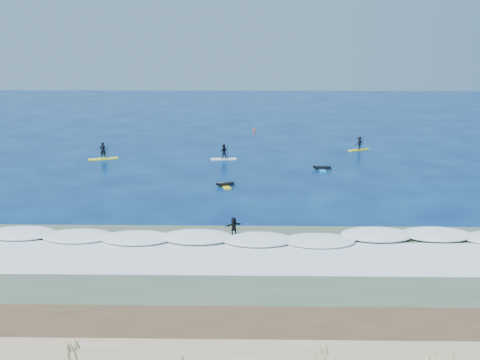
{
  "coord_description": "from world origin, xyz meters",
  "views": [
    {
      "loc": [
        0.39,
        -43.07,
        13.41
      ],
      "look_at": [
        -0.35,
        2.39,
        0.6
      ],
      "focal_mm": 40.0,
      "sensor_mm": 36.0,
      "label": 1
    }
  ],
  "objects_px": {
    "wave_surfer": "(234,228)",
    "marker_buoy": "(254,130)",
    "sup_paddler_left": "(103,153)",
    "prone_paddler_near": "(225,185)",
    "prone_paddler_far": "(322,168)",
    "sup_paddler_right": "(359,144)",
    "sup_paddler_center": "(224,153)"
  },
  "relations": [
    {
      "from": "sup_paddler_left",
      "to": "prone_paddler_far",
      "type": "height_order",
      "value": "sup_paddler_left"
    },
    {
      "from": "prone_paddler_near",
      "to": "prone_paddler_far",
      "type": "height_order",
      "value": "prone_paddler_far"
    },
    {
      "from": "prone_paddler_near",
      "to": "wave_surfer",
      "type": "xyz_separation_m",
      "value": [
        1.12,
        -12.23,
        0.62
      ]
    },
    {
      "from": "sup_paddler_left",
      "to": "marker_buoy",
      "type": "relative_size",
      "value": 4.87
    },
    {
      "from": "prone_paddler_far",
      "to": "marker_buoy",
      "type": "relative_size",
      "value": 3.52
    },
    {
      "from": "sup_paddler_left",
      "to": "prone_paddler_near",
      "type": "xyz_separation_m",
      "value": [
        13.52,
        -10.15,
        -0.53
      ]
    },
    {
      "from": "sup_paddler_left",
      "to": "marker_buoy",
      "type": "height_order",
      "value": "sup_paddler_left"
    },
    {
      "from": "sup_paddler_center",
      "to": "sup_paddler_right",
      "type": "height_order",
      "value": "sup_paddler_center"
    },
    {
      "from": "prone_paddler_near",
      "to": "prone_paddler_far",
      "type": "xyz_separation_m",
      "value": [
        9.37,
        6.05,
        0.01
      ]
    },
    {
      "from": "prone_paddler_near",
      "to": "wave_surfer",
      "type": "bearing_deg",
      "value": 164.34
    },
    {
      "from": "sup_paddler_left",
      "to": "sup_paddler_center",
      "type": "relative_size",
      "value": 1.14
    },
    {
      "from": "sup_paddler_right",
      "to": "prone_paddler_far",
      "type": "bearing_deg",
      "value": -148.13
    },
    {
      "from": "wave_surfer",
      "to": "prone_paddler_near",
      "type": "bearing_deg",
      "value": 69.48
    },
    {
      "from": "sup_paddler_center",
      "to": "wave_surfer",
      "type": "xyz_separation_m",
      "value": [
        1.71,
        -22.5,
        0.05
      ]
    },
    {
      "from": "sup_paddler_right",
      "to": "prone_paddler_near",
      "type": "bearing_deg",
      "value": -161.49
    },
    {
      "from": "sup_paddler_right",
      "to": "wave_surfer",
      "type": "bearing_deg",
      "value": -143.62
    },
    {
      "from": "sup_paddler_center",
      "to": "prone_paddler_far",
      "type": "xyz_separation_m",
      "value": [
        9.97,
        -4.22,
        -0.55
      ]
    },
    {
      "from": "sup_paddler_left",
      "to": "sup_paddler_right",
      "type": "relative_size",
      "value": 1.2
    },
    {
      "from": "sup_paddler_center",
      "to": "prone_paddler_far",
      "type": "relative_size",
      "value": 1.22
    },
    {
      "from": "sup_paddler_right",
      "to": "marker_buoy",
      "type": "bearing_deg",
      "value": 109.96
    },
    {
      "from": "sup_paddler_center",
      "to": "sup_paddler_right",
      "type": "distance_m",
      "value": 16.15
    },
    {
      "from": "sup_paddler_left",
      "to": "prone_paddler_far",
      "type": "distance_m",
      "value": 23.26
    },
    {
      "from": "sup_paddler_left",
      "to": "prone_paddler_near",
      "type": "relative_size",
      "value": 1.47
    },
    {
      "from": "sup_paddler_left",
      "to": "prone_paddler_far",
      "type": "bearing_deg",
      "value": -30.73
    },
    {
      "from": "sup_paddler_left",
      "to": "sup_paddler_center",
      "type": "distance_m",
      "value": 12.92
    },
    {
      "from": "sup_paddler_left",
      "to": "prone_paddler_near",
      "type": "bearing_deg",
      "value": -57.48
    },
    {
      "from": "sup_paddler_right",
      "to": "marker_buoy",
      "type": "height_order",
      "value": "sup_paddler_right"
    },
    {
      "from": "prone_paddler_near",
      "to": "prone_paddler_far",
      "type": "distance_m",
      "value": 11.16
    },
    {
      "from": "sup_paddler_left",
      "to": "prone_paddler_far",
      "type": "xyz_separation_m",
      "value": [
        22.89,
        -4.1,
        -0.52
      ]
    },
    {
      "from": "sup_paddler_left",
      "to": "marker_buoy",
      "type": "bearing_deg",
      "value": 23.97
    },
    {
      "from": "wave_surfer",
      "to": "marker_buoy",
      "type": "bearing_deg",
      "value": 61.67
    },
    {
      "from": "marker_buoy",
      "to": "sup_paddler_center",
      "type": "bearing_deg",
      "value": -102.17
    }
  ]
}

